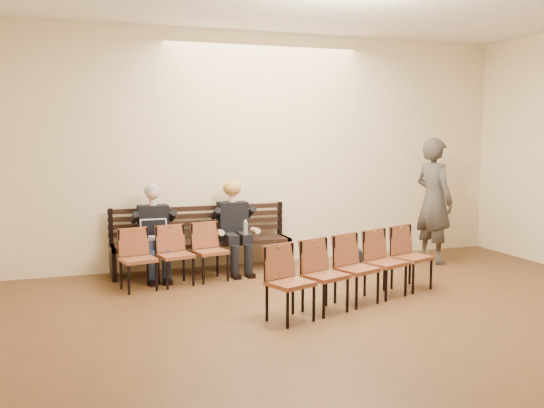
{
  "coord_description": "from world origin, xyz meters",
  "views": [
    {
      "loc": [
        -2.93,
        -3.8,
        2.0
      ],
      "look_at": [
        -0.2,
        4.05,
        1.02
      ],
      "focal_mm": 40.0,
      "sensor_mm": 36.0,
      "label": 1
    }
  ],
  "objects_px": {
    "seated_woman": "(234,230)",
    "laptop": "(156,239)",
    "bag": "(348,260)",
    "chair_row_front": "(175,256)",
    "seated_man": "(155,233)",
    "chair_row_back": "(357,269)",
    "water_bottle": "(246,236)",
    "passerby": "(434,191)",
    "bench": "(203,256)"
  },
  "relations": [
    {
      "from": "seated_woman",
      "to": "chair_row_front",
      "type": "distance_m",
      "value": 1.11
    },
    {
      "from": "water_bottle",
      "to": "chair_row_back",
      "type": "relative_size",
      "value": 0.08
    },
    {
      "from": "seated_woman",
      "to": "water_bottle",
      "type": "xyz_separation_m",
      "value": [
        0.08,
        -0.29,
        -0.05
      ]
    },
    {
      "from": "seated_woman",
      "to": "passerby",
      "type": "height_order",
      "value": "passerby"
    },
    {
      "from": "seated_man",
      "to": "chair_row_front",
      "type": "bearing_deg",
      "value": -70.21
    },
    {
      "from": "passerby",
      "to": "chair_row_back",
      "type": "bearing_deg",
      "value": 117.65
    },
    {
      "from": "seated_woman",
      "to": "chair_row_front",
      "type": "height_order",
      "value": "seated_woman"
    },
    {
      "from": "water_bottle",
      "to": "chair_row_back",
      "type": "distance_m",
      "value": 1.99
    },
    {
      "from": "water_bottle",
      "to": "passerby",
      "type": "distance_m",
      "value": 3.04
    },
    {
      "from": "bench",
      "to": "seated_woman",
      "type": "xyz_separation_m",
      "value": [
        0.45,
        -0.12,
        0.38
      ]
    },
    {
      "from": "laptop",
      "to": "seated_woman",
      "type": "bearing_deg",
      "value": 0.35
    },
    {
      "from": "bag",
      "to": "passerby",
      "type": "xyz_separation_m",
      "value": [
        1.47,
        0.04,
        0.96
      ]
    },
    {
      "from": "seated_woman",
      "to": "laptop",
      "type": "height_order",
      "value": "seated_woman"
    },
    {
      "from": "passerby",
      "to": "seated_woman",
      "type": "bearing_deg",
      "value": 72.27
    },
    {
      "from": "water_bottle",
      "to": "seated_woman",
      "type": "bearing_deg",
      "value": 105.53
    },
    {
      "from": "laptop",
      "to": "passerby",
      "type": "height_order",
      "value": "passerby"
    },
    {
      "from": "bench",
      "to": "bag",
      "type": "height_order",
      "value": "bench"
    },
    {
      "from": "laptop",
      "to": "chair_row_front",
      "type": "bearing_deg",
      "value": -65.93
    },
    {
      "from": "laptop",
      "to": "bench",
      "type": "bearing_deg",
      "value": 15.09
    },
    {
      "from": "water_bottle",
      "to": "passerby",
      "type": "height_order",
      "value": "passerby"
    },
    {
      "from": "passerby",
      "to": "laptop",
      "type": "bearing_deg",
      "value": 77.38
    },
    {
      "from": "bag",
      "to": "bench",
      "type": "bearing_deg",
      "value": 164.64
    },
    {
      "from": "water_bottle",
      "to": "bag",
      "type": "bearing_deg",
      "value": -5.61
    },
    {
      "from": "water_bottle",
      "to": "chair_row_front",
      "type": "distance_m",
      "value": 1.08
    },
    {
      "from": "bag",
      "to": "water_bottle",
      "type": "bearing_deg",
      "value": 174.39
    },
    {
      "from": "seated_woman",
      "to": "bag",
      "type": "xyz_separation_m",
      "value": [
        1.6,
        -0.44,
        -0.46
      ]
    },
    {
      "from": "seated_woman",
      "to": "passerby",
      "type": "xyz_separation_m",
      "value": [
        3.07,
        -0.41,
        0.5
      ]
    },
    {
      "from": "seated_woman",
      "to": "laptop",
      "type": "relative_size",
      "value": 3.36
    },
    {
      "from": "seated_woman",
      "to": "chair_row_front",
      "type": "bearing_deg",
      "value": -150.98
    },
    {
      "from": "bench",
      "to": "passerby",
      "type": "bearing_deg",
      "value": -8.52
    },
    {
      "from": "laptop",
      "to": "bag",
      "type": "relative_size",
      "value": 0.92
    },
    {
      "from": "seated_woman",
      "to": "bag",
      "type": "height_order",
      "value": "seated_woman"
    },
    {
      "from": "bag",
      "to": "chair_row_back",
      "type": "xyz_separation_m",
      "value": [
        -0.71,
        -1.66,
        0.26
      ]
    },
    {
      "from": "passerby",
      "to": "chair_row_back",
      "type": "xyz_separation_m",
      "value": [
        -2.18,
        -1.69,
        -0.7
      ]
    },
    {
      "from": "seated_woman",
      "to": "seated_man",
      "type": "bearing_deg",
      "value": 180.0
    },
    {
      "from": "bench",
      "to": "water_bottle",
      "type": "distance_m",
      "value": 0.75
    },
    {
      "from": "chair_row_front",
      "to": "bag",
      "type": "bearing_deg",
      "value": -9.61
    },
    {
      "from": "passerby",
      "to": "chair_row_front",
      "type": "bearing_deg",
      "value": 81.56
    },
    {
      "from": "bench",
      "to": "bag",
      "type": "relative_size",
      "value": 6.59
    },
    {
      "from": "water_bottle",
      "to": "chair_row_front",
      "type": "height_order",
      "value": "chair_row_front"
    },
    {
      "from": "seated_woman",
      "to": "chair_row_back",
      "type": "xyz_separation_m",
      "value": [
        0.9,
        -2.1,
        -0.2
      ]
    },
    {
      "from": "seated_man",
      "to": "seated_woman",
      "type": "height_order",
      "value": "seated_man"
    },
    {
      "from": "bag",
      "to": "chair_row_front",
      "type": "bearing_deg",
      "value": -178.04
    },
    {
      "from": "laptop",
      "to": "passerby",
      "type": "distance_m",
      "value": 4.28
    },
    {
      "from": "bench",
      "to": "bag",
      "type": "distance_m",
      "value": 2.13
    },
    {
      "from": "laptop",
      "to": "water_bottle",
      "type": "xyz_separation_m",
      "value": [
        1.25,
        -0.07,
        -0.03
      ]
    },
    {
      "from": "bench",
      "to": "seated_man",
      "type": "bearing_deg",
      "value": -170.26
    },
    {
      "from": "bench",
      "to": "chair_row_front",
      "type": "xyz_separation_m",
      "value": [
        -0.51,
        -0.65,
        0.17
      ]
    },
    {
      "from": "chair_row_front",
      "to": "seated_woman",
      "type": "bearing_deg",
      "value": 17.45
    },
    {
      "from": "seated_man",
      "to": "chair_row_back",
      "type": "relative_size",
      "value": 0.5
    }
  ]
}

